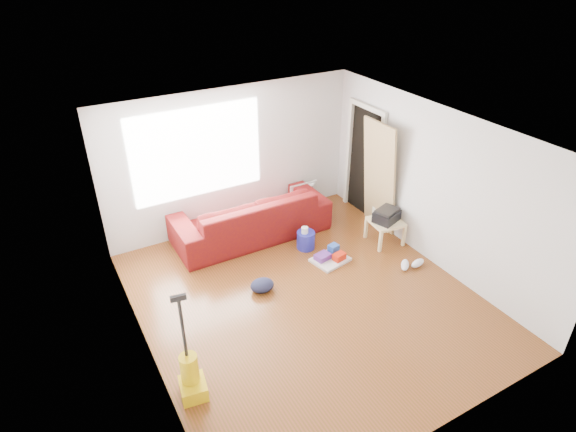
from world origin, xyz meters
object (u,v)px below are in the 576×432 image
cleaning_tray (331,257)px  side_table (386,224)px  sofa (252,235)px  bucket (306,248)px  backpack (262,291)px  vacuum (191,377)px  tv_stand (305,205)px

cleaning_tray → side_table: bearing=0.5°
sofa → bucket: 1.02m
sofa → side_table: bearing=145.5°
sofa → backpack: bearing=70.0°
bucket → vacuum: bearing=-144.5°
side_table → cleaning_tray: (-1.11, -0.01, -0.29)m
sofa → side_table: side_table is taller
cleaning_tray → backpack: size_ratio=1.77×
sofa → cleaning_tray: 1.53m
side_table → backpack: (-2.42, -0.16, -0.35)m
bucket → vacuum: vacuum is taller
tv_stand → bucket: size_ratio=2.35×
tv_stand → cleaning_tray: size_ratio=1.13×
bucket → cleaning_tray: (0.16, -0.51, 0.06)m
tv_stand → cleaning_tray: (-0.47, -1.58, -0.07)m
side_table → vacuum: bearing=-160.3°
tv_stand → vacuum: size_ratio=0.52×
cleaning_tray → vacuum: (-2.84, -1.40, 0.20)m
backpack → vacuum: vacuum is taller
side_table → bucket: side_table is taller
bucket → vacuum: size_ratio=0.22×
tv_stand → side_table: side_table is taller
tv_stand → vacuum: vacuum is taller
sofa → tv_stand: sofa is taller
sofa → vacuum: (-2.06, -2.71, 0.26)m
cleaning_tray → vacuum: size_ratio=0.46×
tv_stand → sofa: bearing=173.4°
side_table → bucket: (-1.27, 0.50, -0.35)m
bucket → cleaning_tray: cleaning_tray is taller
sofa → backpack: 1.55m
sofa → side_table: 2.32m
vacuum → tv_stand: bearing=51.1°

